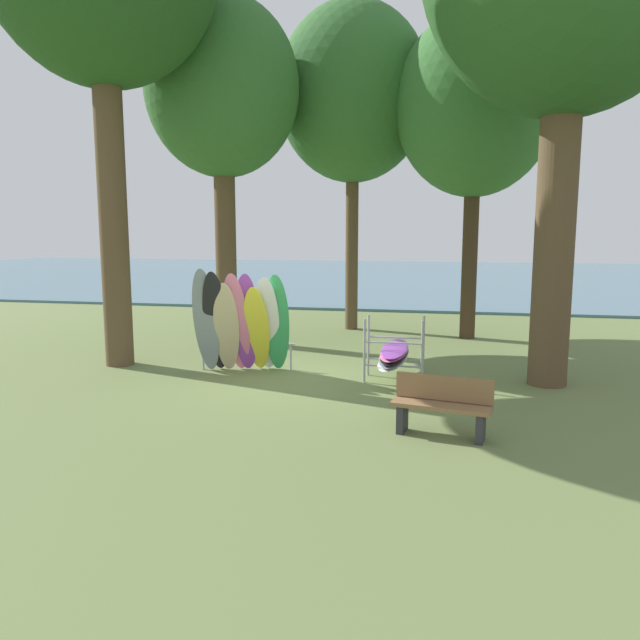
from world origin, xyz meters
name	(u,v)px	position (x,y,z in m)	size (l,w,h in m)	color
ground_plane	(287,379)	(0.00, 0.00, 0.00)	(80.00, 80.00, 0.00)	olive
lake_water	(399,275)	(0.00, 28.47, 0.05)	(80.00, 36.00, 0.10)	#477084
tree_mid_behind	(222,91)	(-2.64, 3.78, 6.42)	(3.89, 3.89, 8.75)	brown
tree_far_left_back	(475,106)	(3.64, 5.57, 6.15)	(4.16, 4.16, 8.58)	#42301E
tree_far_right_back	(353,94)	(0.28, 6.48, 6.78)	(4.36, 4.36, 9.31)	brown
leaning_board_pile	(241,324)	(-1.05, 0.34, 1.02)	(2.01, 1.25, 2.19)	gray
board_storage_rack	(394,354)	(2.08, 0.37, 0.52)	(1.15, 2.13, 1.25)	#9EA0A5
park_bench	(442,405)	(3.03, -2.77, 0.45)	(1.45, 0.67, 0.85)	#2D2D33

